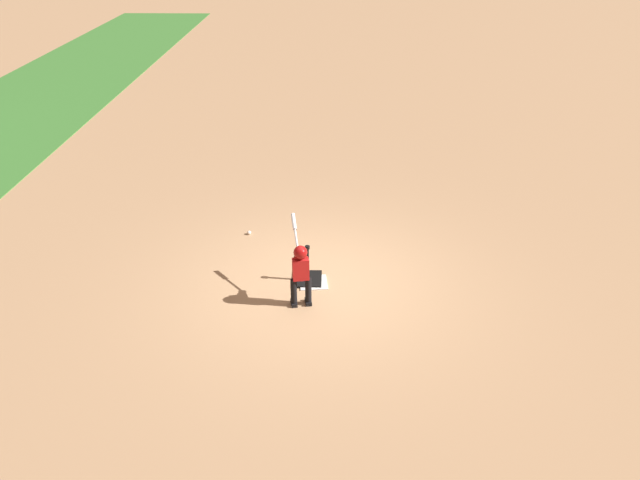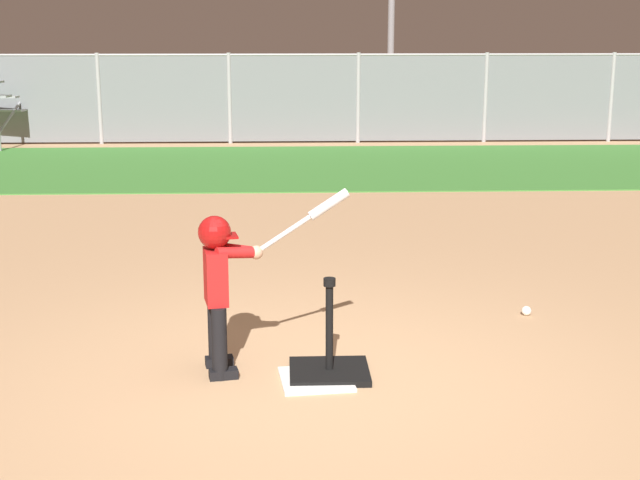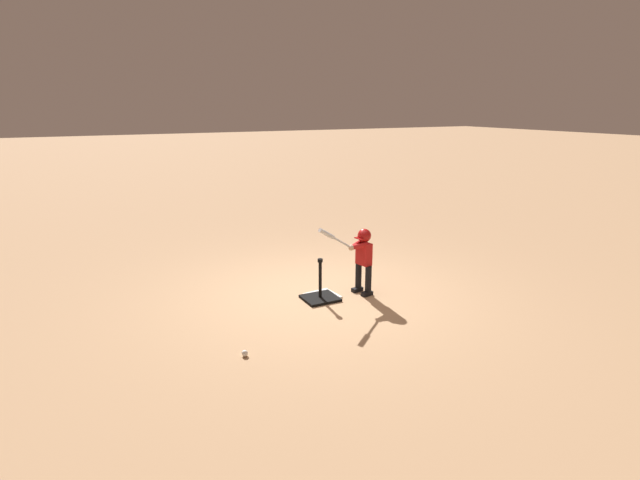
{
  "view_description": "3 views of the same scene",
  "coord_description": "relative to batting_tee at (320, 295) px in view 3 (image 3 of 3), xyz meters",
  "views": [
    {
      "loc": [
        -8.55,
        -0.16,
        5.4
      ],
      "look_at": [
        0.08,
        0.01,
        0.74
      ],
      "focal_mm": 35.0,
      "sensor_mm": 36.0,
      "label": 1
    },
    {
      "loc": [
        -0.2,
        -5.1,
        2.13
      ],
      "look_at": [
        0.02,
        0.23,
        0.88
      ],
      "focal_mm": 50.0,
      "sensor_mm": 36.0,
      "label": 2
    },
    {
      "loc": [
        3.27,
        6.4,
        2.82
      ],
      "look_at": [
        0.07,
        0.2,
        0.92
      ],
      "focal_mm": 28.0,
      "sensor_mm": 36.0,
      "label": 3
    }
  ],
  "objects": [
    {
      "name": "batter_child",
      "position": [
        -0.67,
        0.08,
        0.58
      ],
      "size": [
        0.96,
        0.36,
        1.16
      ],
      "color": "black",
      "rests_on": "ground_plane"
    },
    {
      "name": "ground_plane",
      "position": [
        -0.07,
        -0.21,
        -0.07
      ],
      "size": [
        90.0,
        90.0,
        0.0
      ],
      "primitive_type": "plane",
      "color": "tan"
    },
    {
      "name": "home_plate",
      "position": [
        -0.09,
        -0.1,
        -0.06
      ],
      "size": [
        0.48,
        0.48,
        0.02
      ],
      "primitive_type": "cube",
      "rotation": [
        0.0,
        0.0,
        0.1
      ],
      "color": "white",
      "rests_on": "ground_plane"
    },
    {
      "name": "baseball",
      "position": [
        1.57,
        1.15,
        -0.03
      ],
      "size": [
        0.07,
        0.07,
        0.07
      ],
      "primitive_type": "sphere",
      "color": "white",
      "rests_on": "ground_plane"
    },
    {
      "name": "batting_tee",
      "position": [
        0.0,
        0.0,
        0.0
      ],
      "size": [
        0.5,
        0.45,
        0.64
      ],
      "color": "black",
      "rests_on": "ground_plane"
    }
  ]
}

